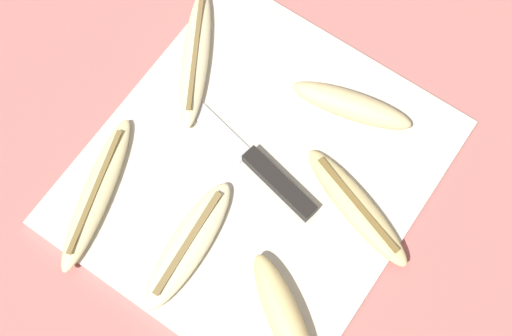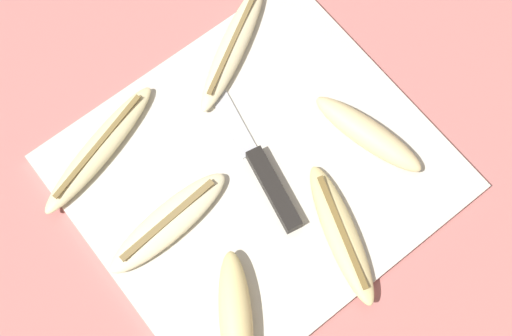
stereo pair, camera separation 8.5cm
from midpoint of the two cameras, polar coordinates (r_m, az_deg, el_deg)
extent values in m
plane|color=#B76B66|center=(0.87, -2.77, -0.88)|extent=(4.00, 4.00, 0.00)
cube|color=beige|center=(0.86, -2.79, -0.75)|extent=(0.42, 0.38, 0.01)
cube|color=black|center=(0.84, -1.09, -1.82)|extent=(0.04, 0.11, 0.02)
cube|color=#B7BABF|center=(0.88, -6.38, 3.29)|extent=(0.05, 0.13, 0.00)
ellipsoid|color=beige|center=(0.92, -7.50, 8.50)|extent=(0.19, 0.13, 0.02)
cube|color=olive|center=(0.91, -7.58, 8.82)|extent=(0.14, 0.09, 0.00)
ellipsoid|color=#DBC684|center=(0.84, 5.22, -3.53)|extent=(0.09, 0.18, 0.02)
cube|color=brown|center=(0.83, 5.29, -3.31)|extent=(0.05, 0.14, 0.00)
ellipsoid|color=beige|center=(0.83, -8.33, -6.52)|extent=(0.17, 0.06, 0.02)
cube|color=olive|center=(0.82, -8.44, -6.34)|extent=(0.14, 0.02, 0.00)
ellipsoid|color=beige|center=(0.87, -15.35, -2.36)|extent=(0.20, 0.09, 0.02)
cube|color=olive|center=(0.86, -15.53, -2.14)|extent=(0.15, 0.05, 0.00)
ellipsoid|color=#EDD689|center=(0.80, -0.77, -12.37)|extent=(0.12, 0.15, 0.04)
ellipsoid|color=beige|center=(0.88, 4.93, 4.65)|extent=(0.07, 0.16, 0.03)
camera|label=1|loc=(0.04, -92.89, -8.02)|focal=50.00mm
camera|label=2|loc=(0.04, 87.11, 8.02)|focal=50.00mm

